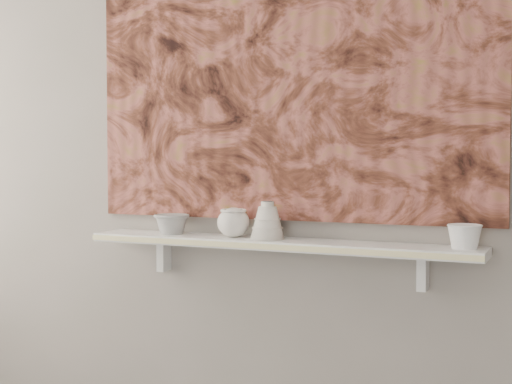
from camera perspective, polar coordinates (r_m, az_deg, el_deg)
The scene contains 11 objects.
wall_back at distance 2.53m, azimuth 2.45°, elevation 5.93°, with size 3.60×3.60×0.00m, color gray.
shelf at distance 2.45m, azimuth 1.59°, elevation -4.16°, with size 1.40×0.18×0.03m, color white.
shelf_stripe at distance 2.37m, azimuth 0.71°, elevation -4.40°, with size 1.40×0.01×0.02m, color beige.
bracket_left at distance 2.74m, azimuth -7.37°, elevation -5.03°, with size 0.03×0.06×0.12m, color white.
bracket_right at distance 2.38m, azimuth 13.21°, elevation -6.26°, with size 0.03×0.06×0.12m, color white.
painting at distance 2.53m, azimuth 2.33°, elevation 10.25°, with size 1.50×0.03×1.10m, color brown.
house_motif at distance 2.36m, azimuth 12.38°, elevation 3.23°, with size 0.09×0.00×0.08m, color black.
bowl_grey at distance 2.63m, azimuth -6.76°, elevation -2.54°, with size 0.13×0.13×0.08m, color #9B9B98, non-canonical shape.
cup_cream at distance 2.51m, azimuth -1.82°, elevation -2.46°, with size 0.11×0.11×0.10m, color silver, non-canonical shape.
bell_vessel at distance 2.45m, azimuth 0.92°, elevation -2.26°, with size 0.12×0.12×0.13m, color silver, non-canonical shape.
bowl_white at distance 2.28m, azimuth 16.35°, elevation -3.43°, with size 0.11×0.11×0.08m, color silver, non-canonical shape.
Camera 1 is at (0.95, -0.73, 1.20)m, focal length 50.00 mm.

